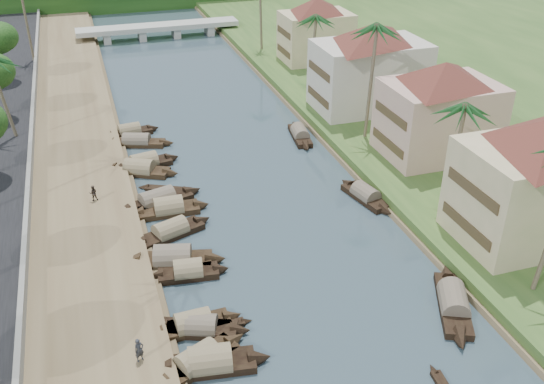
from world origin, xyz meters
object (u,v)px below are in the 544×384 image
object	(u,v)px
bridge	(159,28)
building_near	(539,179)
sampan_1	(210,363)
person_near	(139,350)

from	to	relation	value
bridge	building_near	xyz separation A→B (m)	(18.99, -74.00, 4.66)
bridge	sampan_1	distance (m)	79.89
bridge	person_near	distance (m)	79.25
person_near	building_near	bearing A→B (deg)	-14.43
bridge	building_near	world-z (taller)	building_near
sampan_1	building_near	bearing A→B (deg)	19.26
bridge	sampan_1	bearing A→B (deg)	-96.36
person_near	bridge	bearing A→B (deg)	58.69
sampan_1	person_near	world-z (taller)	person_near
bridge	person_near	size ratio (longest dim) A/B	16.67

